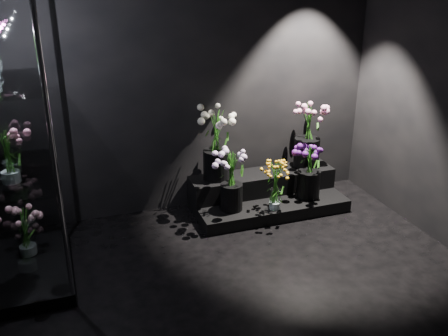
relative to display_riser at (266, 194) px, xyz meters
name	(u,v)px	position (x,y,z in m)	size (l,w,h in m)	color
floor	(264,315)	(-0.75, -1.68, -0.15)	(4.00, 4.00, 0.00)	black
wall_back	(188,78)	(-0.75, 0.32, 1.25)	(4.00, 4.00, 0.00)	black
display_riser	(266,194)	(0.00, 0.00, 0.00)	(1.60, 0.71, 0.36)	black
display_case	(9,141)	(-2.40, -0.56, 1.06)	(0.66, 1.10, 2.41)	black
bouquet_orange_bells	(276,184)	(-0.05, -0.33, 0.26)	(0.33, 0.33, 0.52)	white
bouquet_lilac	(232,176)	(-0.47, -0.20, 0.36)	(0.50, 0.50, 0.63)	black
bouquet_purple	(310,167)	(0.41, -0.19, 0.33)	(0.37, 0.37, 0.60)	black
bouquet_cream_roses	(216,140)	(-0.52, 0.12, 0.63)	(0.51, 0.51, 0.74)	black
bouquet_pink_roses	(308,132)	(0.53, 0.10, 0.61)	(0.41, 0.41, 0.71)	black
bouquet_case_pink	(7,156)	(-2.41, -0.73, 1.00)	(0.36, 0.36, 0.40)	white
bouquet_case_base_pink	(25,230)	(-2.41, -0.38, 0.20)	(0.35, 0.35, 0.44)	white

